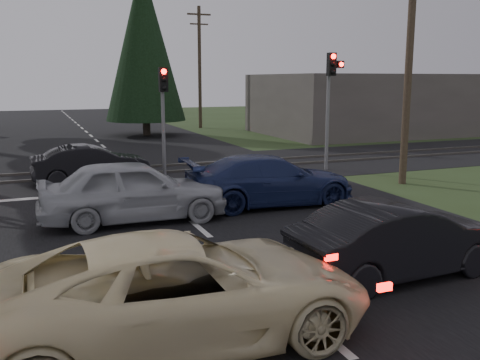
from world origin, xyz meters
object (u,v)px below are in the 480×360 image
traffic_signal_center (163,103)px  utility_pole_near (410,48)px  blue_sedan (270,180)px  cream_coupe (180,290)px  dark_car_far (91,164)px  utility_pole_far (136,70)px  traffic_signal_right (331,88)px  silver_car (134,191)px  dark_hatchback (399,240)px  utility_pole_mid (200,65)px

traffic_signal_center → utility_pole_near: 9.05m
traffic_signal_center → blue_sedan: traffic_signal_center is taller
cream_coupe → dark_car_far: cream_coupe is taller
utility_pole_near → utility_pole_far: same height
traffic_signal_center → blue_sedan: (1.69, -5.96, -2.06)m
traffic_signal_right → dark_car_far: bearing=175.2°
silver_car → dark_hatchback: bearing=-145.3°
dark_car_far → traffic_signal_right: bearing=-96.9°
utility_pole_mid → cream_coupe: bearing=-107.9°
cream_coupe → silver_car: 6.79m
utility_pole_mid → dark_car_far: 22.63m
dark_hatchback → utility_pole_far: bearing=-9.4°
traffic_signal_right → silver_car: size_ratio=0.98×
utility_pole_near → utility_pole_far: 49.00m
dark_hatchback → silver_car: bearing=30.3°
utility_pole_near → dark_hatchback: 10.39m
utility_pole_mid → cream_coupe: 34.30m
traffic_signal_right → blue_sedan: (-4.86, -4.75, -2.57)m
utility_pole_far → blue_sedan: 50.77m
cream_coupe → blue_sedan: size_ratio=1.08×
traffic_signal_center → cream_coupe: bearing=-102.9°
silver_car → dark_car_far: size_ratio=1.17×
traffic_signal_center → blue_sedan: bearing=-74.2°
utility_pole_near → utility_pole_mid: 24.00m
traffic_signal_right → utility_pole_near: 3.87m
utility_pole_mid → silver_car: 27.76m
traffic_signal_right → silver_car: (-8.92, -5.12, -2.49)m
cream_coupe → dark_car_far: 12.67m
utility_pole_near → silver_car: (-9.87, -1.65, -3.90)m
utility_pole_mid → silver_car: size_ratio=1.87×
utility_pole_near → dark_car_far: size_ratio=2.19×
utility_pole_near → utility_pole_far: size_ratio=1.00×
traffic_signal_center → utility_pole_mid: (7.50, 19.32, 1.92)m
cream_coupe → dark_hatchback: 4.58m
utility_pole_mid → utility_pole_far: size_ratio=1.00×
blue_sedan → dark_car_far: (-4.49, 5.54, -0.07)m
utility_pole_near → blue_sedan: size_ratio=1.76×
utility_pole_mid → silver_car: utility_pole_mid is taller
silver_car → blue_sedan: bearing=-83.7°
utility_pole_near → silver_car: size_ratio=1.87×
traffic_signal_center → utility_pole_far: (7.50, 44.32, 1.92)m
traffic_signal_center → cream_coupe: traffic_signal_center is taller
utility_pole_near → dark_car_far: bearing=157.5°
dark_car_far → utility_pole_far: bearing=-15.0°
utility_pole_far → blue_sedan: bearing=-96.6°
utility_pole_far → blue_sedan: (-5.81, -50.28, -3.98)m
dark_car_far → traffic_signal_center: bearing=-83.6°
traffic_signal_right → utility_pole_near: (0.95, -3.47, 1.41)m
utility_pole_mid → traffic_signal_right: bearing=-92.7°
cream_coupe → dark_car_far: bearing=-0.7°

